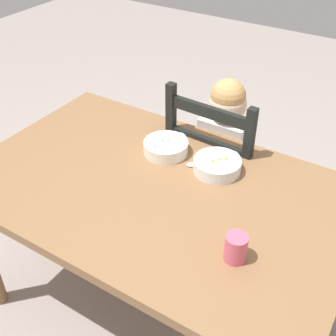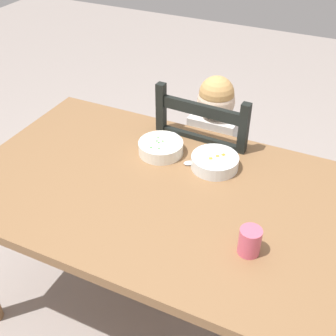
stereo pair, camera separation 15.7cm
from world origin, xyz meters
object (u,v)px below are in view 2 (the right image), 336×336
(child_figure, at_px, (211,143))
(spoon, at_px, (194,162))
(dining_table, at_px, (157,205))
(dining_chair, at_px, (209,172))
(bowl_of_peas, at_px, (161,147))
(bowl_of_carrots, at_px, (215,162))
(drinking_cup, at_px, (250,241))

(child_figure, bearing_deg, spoon, -83.52)
(dining_table, distance_m, dining_chair, 0.54)
(bowl_of_peas, bearing_deg, bowl_of_carrots, 0.01)
(bowl_of_carrots, xyz_separation_m, spoon, (-0.08, -0.01, -0.02))
(dining_chair, relative_size, spoon, 7.84)
(child_figure, height_order, drinking_cup, child_figure)
(child_figure, xyz_separation_m, bowl_of_peas, (-0.12, -0.29, 0.12))
(bowl_of_peas, distance_m, bowl_of_carrots, 0.24)
(dining_chair, bearing_deg, spoon, -83.16)
(dining_table, distance_m, child_figure, 0.50)
(bowl_of_peas, distance_m, drinking_cup, 0.62)
(bowl_of_carrots, bearing_deg, dining_chair, 112.15)
(dining_table, xyz_separation_m, child_figure, (0.03, 0.50, -0.00))
(spoon, relative_size, drinking_cup, 1.29)
(dining_table, height_order, spoon, spoon)
(drinking_cup, bearing_deg, bowl_of_carrots, 123.94)
(bowl_of_peas, bearing_deg, dining_chair, 68.68)
(dining_chair, distance_m, drinking_cup, 0.83)
(dining_chair, distance_m, child_figure, 0.18)
(bowl_of_carrots, bearing_deg, spoon, -172.74)
(bowl_of_peas, bearing_deg, dining_table, -67.86)
(dining_table, distance_m, bowl_of_peas, 0.25)
(dining_table, xyz_separation_m, drinking_cup, (0.41, -0.17, 0.14))
(dining_chair, xyz_separation_m, drinking_cup, (0.37, -0.67, 0.32))
(child_figure, height_order, bowl_of_peas, child_figure)
(bowl_of_peas, relative_size, drinking_cup, 1.98)
(dining_table, relative_size, dining_chair, 1.54)
(dining_chair, distance_m, spoon, 0.41)
(child_figure, distance_m, spoon, 0.32)
(bowl_of_peas, xyz_separation_m, spoon, (0.15, -0.01, -0.02))
(dining_chair, height_order, bowl_of_peas, dining_chair)
(child_figure, bearing_deg, dining_chair, 117.55)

